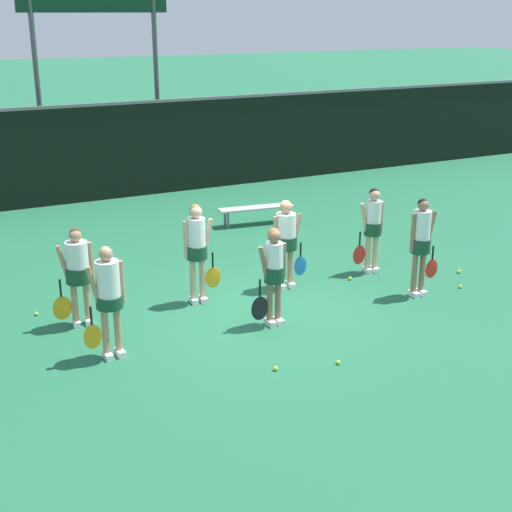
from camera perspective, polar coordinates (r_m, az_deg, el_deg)
The scene contains 18 objects.
ground_plane at distance 12.14m, azimuth 0.30°, elevation -4.25°, with size 140.00×140.00×0.00m, color #216642.
fence_windscreen at distance 19.43m, azimuth -11.25°, elevation 8.27°, with size 60.00×0.08×2.56m.
scoreboard at distance 20.87m, azimuth -12.83°, elevation 18.71°, with size 4.11×0.15×6.12m.
bench_courtside at distance 16.85m, azimuth 0.02°, elevation 3.77°, with size 1.83×0.59×0.42m.
player_0 at distance 10.35m, azimuth -11.72°, elevation -2.92°, with size 0.65×0.39×1.69m.
player_1 at distance 11.23m, azimuth 1.42°, elevation -1.08°, with size 0.62×0.32×1.61m.
player_2 at distance 12.70m, azimuth 13.07°, elevation 1.29°, with size 0.63×0.35×1.76m.
player_3 at distance 11.56m, azimuth -14.09°, elevation -1.02°, with size 0.69×0.41×1.61m.
player_4 at distance 12.11m, azimuth -4.75°, elevation 0.88°, with size 0.64×0.36×1.75m.
player_5 at distance 12.75m, azimuth 2.42°, elevation 1.58°, with size 0.68×0.41×1.64m.
player_6 at distance 13.72m, azimuth 9.31°, elevation 2.56°, with size 0.61×0.34×1.65m.
tennis_ball_0 at distance 14.29m, azimuth 15.92°, elevation -1.20°, with size 0.07×0.07×0.07m, color #CCE033.
tennis_ball_1 at distance 13.54m, azimuth 16.03°, elevation -2.35°, with size 0.07×0.07×0.07m, color #CCE033.
tennis_ball_2 at distance 13.19m, azimuth -14.36°, elevation -2.76°, with size 0.07×0.07×0.07m, color #CCE033.
tennis_ball_3 at distance 13.51m, azimuth 7.54°, elevation -1.78°, with size 0.07×0.07×0.07m, color #CCE033.
tennis_ball_4 at distance 10.37m, azimuth 6.59°, elevation -8.45°, with size 0.06×0.06×0.06m, color #CCE033.
tennis_ball_5 at distance 10.14m, azimuth 1.58°, elevation -8.98°, with size 0.07×0.07×0.07m, color #CCE033.
tennis_ball_6 at distance 12.42m, azimuth -17.16°, elevation -4.43°, with size 0.07×0.07×0.07m, color #CCE033.
Camera 1 is at (-5.07, -9.94, 4.79)m, focal length 50.00 mm.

